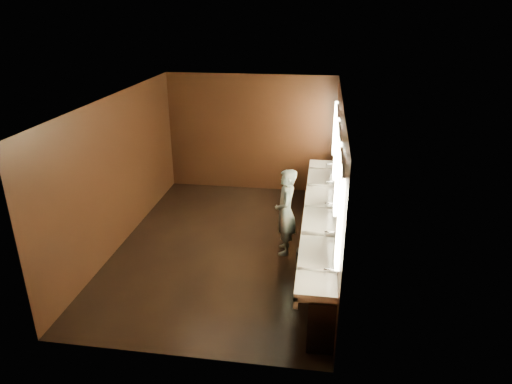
# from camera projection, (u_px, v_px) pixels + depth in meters

# --- Properties ---
(floor) EXTENTS (6.00, 6.00, 0.00)m
(floor) POSITION_uv_depth(u_px,v_px,m) (226.00, 245.00, 8.72)
(floor) COLOR black
(floor) RESTS_ON ground
(ceiling) EXTENTS (4.00, 6.00, 0.02)m
(ceiling) POSITION_uv_depth(u_px,v_px,m) (222.00, 99.00, 7.65)
(ceiling) COLOR #2D2D2B
(ceiling) RESTS_ON wall_back
(wall_back) EXTENTS (4.00, 0.02, 2.80)m
(wall_back) POSITION_uv_depth(u_px,v_px,m) (251.00, 133.00, 10.93)
(wall_back) COLOR black
(wall_back) RESTS_ON floor
(wall_front) EXTENTS (4.00, 0.02, 2.80)m
(wall_front) POSITION_uv_depth(u_px,v_px,m) (172.00, 264.00, 5.44)
(wall_front) COLOR black
(wall_front) RESTS_ON floor
(wall_left) EXTENTS (0.02, 6.00, 2.80)m
(wall_left) POSITION_uv_depth(u_px,v_px,m) (119.00, 171.00, 8.45)
(wall_left) COLOR black
(wall_left) RESTS_ON floor
(wall_right) EXTENTS (0.02, 6.00, 2.80)m
(wall_right) POSITION_uv_depth(u_px,v_px,m) (337.00, 183.00, 7.91)
(wall_right) COLOR black
(wall_right) RESTS_ON floor
(sink_counter) EXTENTS (0.55, 5.40, 1.01)m
(sink_counter) POSITION_uv_depth(u_px,v_px,m) (322.00, 228.00, 8.28)
(sink_counter) COLOR black
(sink_counter) RESTS_ON floor
(mirror_band) EXTENTS (0.06, 5.03, 1.15)m
(mirror_band) POSITION_uv_depth(u_px,v_px,m) (337.00, 163.00, 7.78)
(mirror_band) COLOR #FFEEB4
(mirror_band) RESTS_ON wall_right
(person) EXTENTS (0.43, 0.62, 1.61)m
(person) POSITION_uv_depth(u_px,v_px,m) (286.00, 212.00, 8.20)
(person) COLOR #99D9E4
(person) RESTS_ON floor
(trash_bin) EXTENTS (0.44, 0.44, 0.59)m
(trash_bin) POSITION_uv_depth(u_px,v_px,m) (307.00, 266.00, 7.46)
(trash_bin) COLOR black
(trash_bin) RESTS_ON floor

